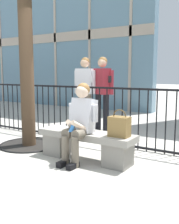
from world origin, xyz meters
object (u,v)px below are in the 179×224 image
Objects in this scene: stone_bench at (86,143)px; bystander_at_railing at (85,89)px; seated_person_with_phone at (80,120)px; bystander_further_back at (102,89)px; handbag_on_bench at (119,126)px.

stone_bench is 2.11m from bystander_at_railing.
bystander_at_railing is (-1.08, 1.77, 0.35)m from seated_person_with_phone.
stone_bench is 0.94× the size of bystander_further_back.
bystander_at_railing reaches higher than seated_person_with_phone.
handbag_on_bench is at bearing 11.03° from seated_person_with_phone.
handbag_on_bench is (0.61, 0.12, -0.05)m from seated_person_with_phone.
stone_bench is 4.02× the size of handbag_on_bench.
bystander_at_railing is 0.42m from bystander_further_back.
seated_person_with_phone reaches higher than handbag_on_bench.
handbag_on_bench is at bearing -44.28° from bystander_at_railing.
handbag_on_bench is (0.58, -0.01, 0.33)m from stone_bench.
bystander_further_back reaches higher than handbag_on_bench.
bystander_further_back is (0.41, 0.07, 0.00)m from bystander_at_railing.
bystander_at_railing is (-1.69, 1.65, 0.40)m from handbag_on_bench.
bystander_further_back is at bearing 112.22° from stone_bench.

